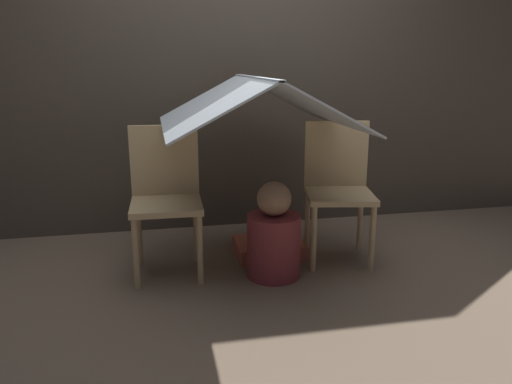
{
  "coord_description": "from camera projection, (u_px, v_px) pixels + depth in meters",
  "views": [
    {
      "loc": [
        -0.61,
        -2.82,
        1.28
      ],
      "look_at": [
        0.0,
        0.11,
        0.5
      ],
      "focal_mm": 35.0,
      "sensor_mm": 36.0,
      "label": 1
    }
  ],
  "objects": [
    {
      "name": "ground_plane",
      "position": [
        260.0,
        273.0,
        3.12
      ],
      "size": [
        8.8,
        8.8,
        0.0
      ],
      "primitive_type": "plane",
      "color": "#7A6651"
    },
    {
      "name": "person_front",
      "position": [
        274.0,
        238.0,
        3.02
      ],
      "size": [
        0.33,
        0.33,
        0.6
      ],
      "color": "maroon",
      "rests_on": "ground_plane"
    },
    {
      "name": "chair_left",
      "position": [
        166.0,
        193.0,
        3.06
      ],
      "size": [
        0.43,
        0.43,
        0.9
      ],
      "rotation": [
        0.0,
        0.0,
        -0.03
      ],
      "color": "#D1B27F",
      "rests_on": "ground_plane"
    },
    {
      "name": "chair_right",
      "position": [
        338.0,
        184.0,
        3.28
      ],
      "size": [
        0.5,
        0.5,
        0.9
      ],
      "rotation": [
        0.0,
        0.0,
        -0.2
      ],
      "color": "#D1B27F",
      "rests_on": "ground_plane"
    },
    {
      "name": "wall_back",
      "position": [
        231.0,
        66.0,
        3.77
      ],
      "size": [
        7.0,
        0.05,
        2.5
      ],
      "color": "#4C4238",
      "rests_on": "ground_plane"
    },
    {
      "name": "floor_cushion",
      "position": [
        269.0,
        248.0,
        3.41
      ],
      "size": [
        0.45,
        0.36,
        0.1
      ],
      "color": "#CC664C",
      "rests_on": "ground_plane"
    },
    {
      "name": "sheet_canopy",
      "position": [
        256.0,
        102.0,
        2.96
      ],
      "size": [
        1.11,
        1.21,
        0.3
      ],
      "color": "silver"
    }
  ]
}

